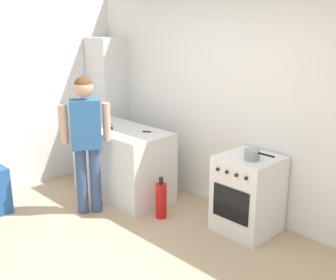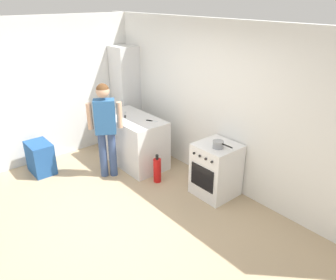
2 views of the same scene
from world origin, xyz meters
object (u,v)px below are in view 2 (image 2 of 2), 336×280
at_px(pot, 218,144).
at_px(recycling_crate_lower, 42,165).
at_px(person, 105,123).
at_px(larder_cabinet, 126,96).
at_px(fire_extinguisher, 157,170).
at_px(oven_left, 216,170).
at_px(knife_carving, 125,115).
at_px(recycling_crate_upper, 39,151).
at_px(knife_paring, 151,121).

xyz_separation_m(pot, recycling_crate_lower, (-2.52, -1.78, -0.76)).
relative_size(person, larder_cabinet, 0.82).
xyz_separation_m(fire_extinguisher, larder_cabinet, (-1.78, 0.58, 0.78)).
bearing_deg(pot, fire_extinguisher, -156.81).
bearing_deg(person, larder_cabinet, 134.35).
bearing_deg(larder_cabinet, person, -45.65).
xyz_separation_m(oven_left, pot, (0.07, -0.07, 0.48)).
bearing_deg(knife_carving, oven_left, 12.20).
distance_m(knife_carving, fire_extinguisher, 1.23).
bearing_deg(recycling_crate_upper, knife_carving, 68.89).
xyz_separation_m(person, recycling_crate_lower, (-0.87, -0.86, -0.84)).
bearing_deg(oven_left, knife_paring, -170.12).
xyz_separation_m(oven_left, knife_carving, (-1.89, -0.41, 0.48)).
relative_size(oven_left, knife_paring, 4.41).
relative_size(pot, fire_extinguisher, 0.69).
relative_size(knife_paring, fire_extinguisher, 0.39).
distance_m(knife_paring, recycling_crate_lower, 2.10).
distance_m(oven_left, recycling_crate_lower, 3.08).
bearing_deg(recycling_crate_lower, oven_left, 37.13).
distance_m(person, recycling_crate_lower, 1.48).
bearing_deg(larder_cabinet, knife_paring, -14.41).
xyz_separation_m(pot, larder_cabinet, (-2.72, 0.18, 0.10)).
distance_m(person, fire_extinguisher, 1.16).
bearing_deg(oven_left, larder_cabinet, 177.80).
xyz_separation_m(recycling_crate_lower, recycling_crate_upper, (0.00, 0.00, 0.28)).
distance_m(knife_carving, recycling_crate_lower, 1.73).
xyz_separation_m(knife_carving, knife_paring, (0.55, 0.17, 0.00)).
bearing_deg(fire_extinguisher, pot, 23.19).
bearing_deg(pot, larder_cabinet, 176.31).
xyz_separation_m(fire_extinguisher, recycling_crate_lower, (-1.58, -1.38, -0.08)).
distance_m(pot, knife_carving, 1.99).
distance_m(fire_extinguisher, recycling_crate_upper, 2.10).
bearing_deg(fire_extinguisher, recycling_crate_upper, -138.92).
bearing_deg(larder_cabinet, fire_extinguisher, -18.05).
xyz_separation_m(person, recycling_crate_upper, (-0.87, -0.86, -0.56)).
height_order(pot, knife_carving, pot).
distance_m(oven_left, person, 1.95).
relative_size(oven_left, pot, 2.46).
xyz_separation_m(pot, recycling_crate_upper, (-2.52, -1.78, -0.48)).
bearing_deg(pot, person, -150.96).
bearing_deg(knife_paring, knife_carving, -162.29).
height_order(pot, knife_paring, pot).
bearing_deg(recycling_crate_lower, pot, 35.21).
distance_m(oven_left, larder_cabinet, 2.71).
bearing_deg(recycling_crate_lower, knife_carving, 68.89).
bearing_deg(recycling_crate_upper, person, 44.79).
distance_m(pot, recycling_crate_lower, 3.18).
bearing_deg(knife_paring, oven_left, 9.88).
height_order(knife_paring, recycling_crate_upper, knife_paring).
height_order(knife_carving, fire_extinguisher, knife_carving).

